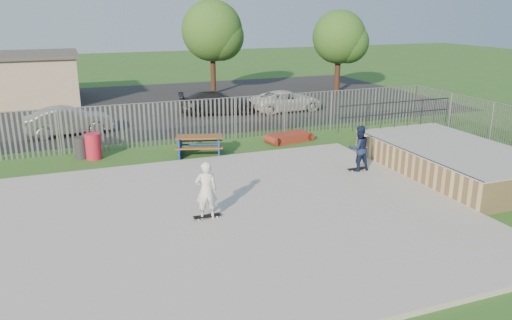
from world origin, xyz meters
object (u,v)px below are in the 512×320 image
object	(u,v)px
car_silver	(69,121)
tree_right	(339,37)
car_white	(287,101)
trash_bin_grey	(81,148)
skater_white	(206,190)
tree_mid	(212,31)
car_dark	(217,103)
trash_bin_red	(93,146)
funbox	(289,138)
skater_navy	(359,148)
picnic_table	(199,145)

from	to	relation	value
car_silver	tree_right	xyz separation A→B (m)	(18.86, 6.75, 3.27)
car_white	car_silver	bearing A→B (deg)	94.11
trash_bin_grey	car_white	xyz separation A→B (m)	(12.06, 5.99, 0.18)
car_white	skater_white	world-z (taller)	skater_white
car_white	tree_mid	size ratio (longest dim) A/B	0.67
car_white	car_dark	bearing A→B (deg)	77.88
trash_bin_red	funbox	bearing A→B (deg)	-2.27
skater_navy	car_white	bearing A→B (deg)	-101.97
trash_bin_red	picnic_table	bearing A→B (deg)	-13.15
trash_bin_grey	tree_mid	distance (m)	17.32
car_dark	tree_mid	size ratio (longest dim) A/B	0.67
picnic_table	car_silver	size ratio (longest dim) A/B	0.56
picnic_table	funbox	xyz separation A→B (m)	(4.49, 0.65, -0.23)
tree_right	skater_white	world-z (taller)	tree_right
trash_bin_grey	car_dark	xyz separation A→B (m)	(7.85, 6.66, 0.21)
picnic_table	funbox	size ratio (longest dim) A/B	1.14
picnic_table	car_white	xyz separation A→B (m)	(7.34, 7.26, 0.21)
car_silver	picnic_table	bearing A→B (deg)	-145.06
car_white	skater_white	size ratio (longest dim) A/B	2.57
skater_navy	funbox	bearing A→B (deg)	-85.79
trash_bin_red	skater_navy	bearing A→B (deg)	-31.49
tree_mid	picnic_table	bearing A→B (deg)	-108.35
car_silver	funbox	bearing A→B (deg)	-124.72
picnic_table	tree_mid	distance (m)	16.35
trash_bin_grey	tree_mid	xyz separation A→B (m)	(9.71, 13.77, 4.00)
car_white	skater_navy	xyz separation A→B (m)	(-2.42, -11.89, 0.38)
car_white	skater_white	bearing A→B (deg)	144.74
tree_mid	trash_bin_grey	bearing A→B (deg)	-125.19
picnic_table	car_silver	bearing A→B (deg)	148.39
car_dark	trash_bin_grey	bearing A→B (deg)	140.92
funbox	car_silver	size ratio (longest dim) A/B	0.49
trash_bin_grey	skater_navy	size ratio (longest dim) A/B	0.52
trash_bin_red	tree_right	size ratio (longest dim) A/B	0.18
car_silver	car_dark	distance (m)	8.55
picnic_table	trash_bin_grey	size ratio (longest dim) A/B	2.58
trash_bin_red	trash_bin_grey	size ratio (longest dim) A/B	1.19
car_silver	skater_navy	bearing A→B (deg)	-142.80
tree_mid	funbox	bearing A→B (deg)	-92.00
trash_bin_red	tree_right	world-z (taller)	tree_right
picnic_table	funbox	bearing A→B (deg)	24.63
funbox	skater_white	bearing A→B (deg)	-139.49
tree_right	car_silver	bearing A→B (deg)	-160.29
car_white	skater_navy	bearing A→B (deg)	165.43
funbox	car_dark	size ratio (longest dim) A/B	0.46
funbox	skater_navy	xyz separation A→B (m)	(0.43, -5.27, 0.82)
trash_bin_grey	skater_navy	world-z (taller)	skater_navy
car_dark	tree_right	world-z (taller)	tree_right
trash_bin_red	car_silver	world-z (taller)	car_silver
picnic_table	tree_right	distance (m)	18.88
tree_mid	skater_white	distance (m)	23.19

